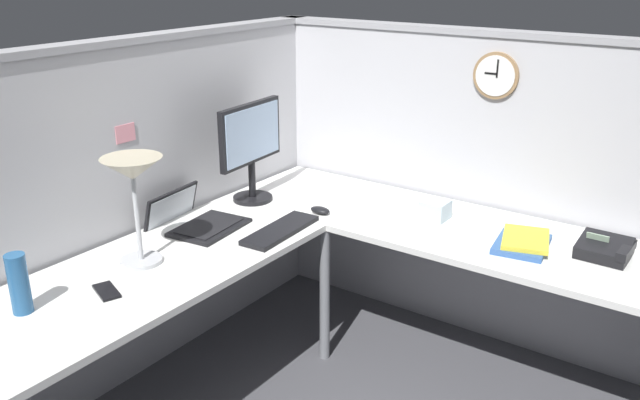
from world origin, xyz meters
The scene contains 16 objects.
ground_plane centered at (0.00, 0.00, 0.00)m, with size 6.80×6.80×0.00m, color #47474C.
cubicle_wall_back centered at (-0.36, 0.87, 0.79)m, with size 2.57×0.12×1.58m.
cubicle_wall_right centered at (0.87, -0.27, 0.79)m, with size 0.12×2.37×1.58m.
desk centered at (-0.15, -0.05, 0.63)m, with size 2.35×2.15×0.73m.
monitor centered at (0.21, 0.64, 1.02)m, with size 0.46×0.20×0.50m.
laptop centered at (-0.21, 0.64, 0.75)m, with size 0.38×0.42×0.22m.
keyboard centered at (-0.05, 0.26, 0.74)m, with size 0.43×0.14×0.02m, color black.
computer_mouse centered at (0.25, 0.25, 0.75)m, with size 0.06×0.10×0.03m, color black.
desk_lamp_dome centered at (-0.62, 0.53, 1.09)m, with size 0.24×0.24×0.44m.
cell_phone centered at (-0.87, 0.43, 0.73)m, with size 0.07×0.14×0.01m, color black.
thermos_flask centered at (-1.13, 0.56, 0.84)m, with size 0.07×0.07×0.22m, color #26598C.
office_phone centered at (0.51, -1.00, 0.77)m, with size 0.19×0.21×0.11m.
book_stack centered at (0.43, -0.69, 0.75)m, with size 0.32×0.26×0.04m.
tissue_box centered at (0.50, -0.24, 0.78)m, with size 0.12×0.12×0.09m, color silver.
wall_clock centered at (0.82, -0.36, 1.38)m, with size 0.04×0.22×0.22m.
pinned_note_leftmost centered at (-0.41, 0.82, 1.18)m, with size 0.10×0.00×0.08m, color pink.
Camera 1 is at (-2.21, -1.48, 1.91)m, focal length 37.45 mm.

